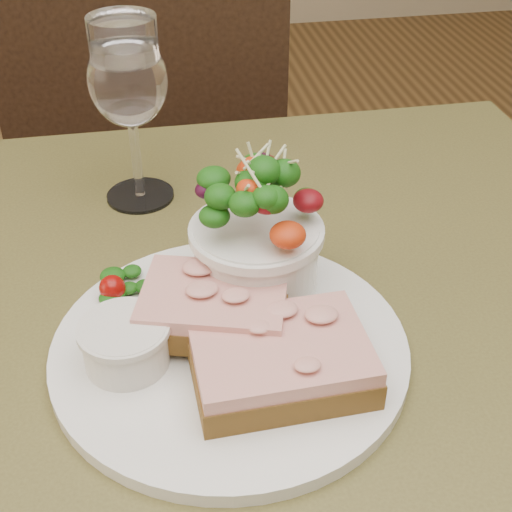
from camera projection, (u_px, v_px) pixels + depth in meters
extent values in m
cube|color=#49421F|center=(244.00, 359.00, 0.58)|extent=(0.80, 0.80, 0.04)
cylinder|color=black|center=(423.00, 353.00, 1.12)|extent=(0.05, 0.05, 0.71)
cube|color=black|center=(171.00, 190.00, 1.34)|extent=(0.50, 0.50, 0.04)
cube|color=black|center=(145.00, 125.00, 1.06)|extent=(0.42, 0.12, 0.45)
cube|color=black|center=(179.00, 283.00, 1.48)|extent=(0.43, 0.43, 0.45)
cylinder|color=white|center=(230.00, 348.00, 0.55)|extent=(0.28, 0.28, 0.01)
cube|color=#482B13|center=(280.00, 365.00, 0.52)|extent=(0.13, 0.10, 0.02)
cube|color=beige|center=(281.00, 348.00, 0.51)|extent=(0.13, 0.10, 0.01)
cube|color=#482B13|center=(215.00, 312.00, 0.55)|extent=(0.13, 0.11, 0.02)
cube|color=beige|center=(214.00, 296.00, 0.54)|extent=(0.13, 0.11, 0.01)
cylinder|color=silver|center=(126.00, 344.00, 0.52)|extent=(0.06, 0.06, 0.04)
cylinder|color=brown|center=(123.00, 329.00, 0.51)|extent=(0.06, 0.06, 0.01)
cylinder|color=white|center=(256.00, 257.00, 0.59)|extent=(0.10, 0.10, 0.06)
ellipsoid|color=#0F3509|center=(256.00, 199.00, 0.56)|extent=(0.09, 0.09, 0.06)
ellipsoid|color=#0F3509|center=(131.00, 283.00, 0.60)|extent=(0.04, 0.04, 0.01)
sphere|color=maroon|center=(112.00, 288.00, 0.59)|extent=(0.02, 0.02, 0.02)
cylinder|color=white|center=(141.00, 195.00, 0.75)|extent=(0.07, 0.07, 0.00)
cylinder|color=white|center=(136.00, 156.00, 0.72)|extent=(0.01, 0.01, 0.09)
ellipsoid|color=white|center=(128.00, 80.00, 0.67)|extent=(0.08, 0.08, 0.09)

